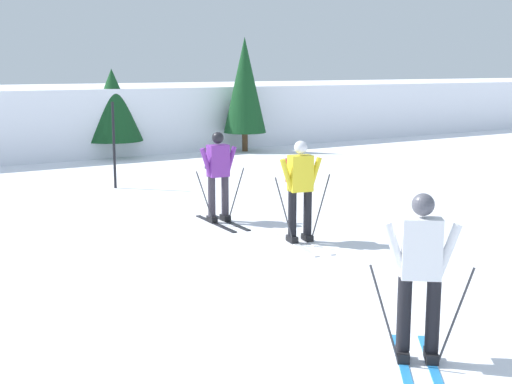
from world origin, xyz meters
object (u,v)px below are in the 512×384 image
at_px(conifer_far_right, 245,85).
at_px(skier_yellow, 300,186).
at_px(skier_purple, 218,172).
at_px(conifer_far_left, 113,105).
at_px(skier_white, 420,269).
at_px(trail_marker_pole, 114,145).

bearing_deg(conifer_far_right, skier_yellow, -117.81).
height_order(skier_purple, conifer_far_right, conifer_far_right).
height_order(skier_yellow, conifer_far_left, conifer_far_left).
height_order(skier_white, trail_marker_pole, trail_marker_pole).
xyz_separation_m(conifer_far_left, conifer_far_right, (4.38, -1.06, 0.59)).
relative_size(skier_yellow, conifer_far_right, 0.44).
height_order(skier_purple, trail_marker_pole, trail_marker_pole).
xyz_separation_m(trail_marker_pole, conifer_far_left, (2.21, 5.69, 0.64)).
bearing_deg(conifer_far_left, trail_marker_pole, -111.20).
xyz_separation_m(skier_yellow, trail_marker_pole, (-0.62, 6.68, 0.08)).
bearing_deg(skier_purple, conifer_far_right, 55.49).
relative_size(skier_white, conifer_far_right, 0.44).
distance_m(trail_marker_pole, conifer_far_right, 8.15).
bearing_deg(conifer_far_right, skier_white, -116.32).
relative_size(skier_purple, conifer_far_left, 0.60).
height_order(conifer_far_left, conifer_far_right, conifer_far_right).
distance_m(skier_white, skier_purple, 6.77).
height_order(skier_yellow, trail_marker_pole, trail_marker_pole).
bearing_deg(conifer_far_left, skier_yellow, -97.31).
relative_size(skier_purple, trail_marker_pole, 0.82).
bearing_deg(skier_purple, trail_marker_pole, 93.10).
relative_size(conifer_far_left, conifer_far_right, 0.73).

